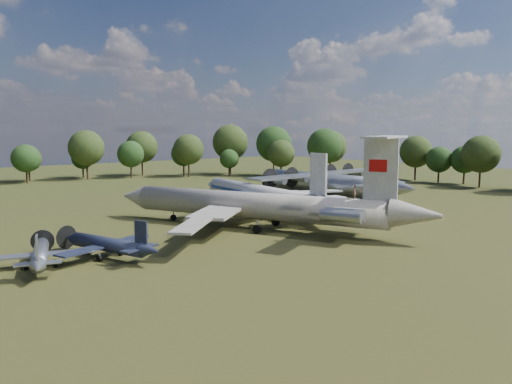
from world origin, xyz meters
TOP-DOWN VIEW (x-y plane):
  - ground at (0.00, 0.00)m, footprint 300.00×300.00m
  - il62_airliner at (4.82, -3.51)m, footprint 60.30×66.72m
  - tu104_jet at (15.68, 7.84)m, footprint 40.65×50.62m
  - an12_transport at (35.18, 10.25)m, footprint 39.35×43.62m
  - small_prop_west at (-18.74, -6.31)m, footprint 16.53×19.31m
  - small_prop_northwest at (-25.86, -5.60)m, footprint 15.35×17.91m
  - person_on_il62 at (10.86, -17.18)m, footprint 0.81×0.73m

SIDE VIEW (x-z plane):
  - ground at x=0.00m, z-range 0.00..0.00m
  - small_prop_northwest at x=-25.86m, z-range 0.00..2.22m
  - small_prop_west at x=-18.74m, z-range 0.00..2.40m
  - tu104_jet at x=15.68m, z-range 0.00..4.64m
  - il62_airliner at x=4.82m, z-range 0.00..5.34m
  - an12_transport at x=35.18m, z-range 0.00..5.55m
  - person_on_il62 at x=10.86m, z-range 5.34..7.19m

